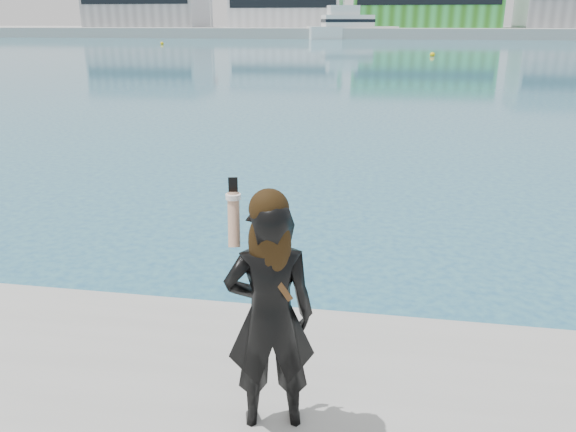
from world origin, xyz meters
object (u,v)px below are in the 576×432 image
(motor_yacht, at_px, (350,27))
(buoy_far, at_px, (162,45))
(buoy_near, at_px, (432,56))
(woman, at_px, (270,310))

(motor_yacht, relative_size, buoy_far, 36.27)
(buoy_near, distance_m, woman, 58.13)
(motor_yacht, xyz_separation_m, buoy_far, (-26.21, -32.52, -2.30))
(motor_yacht, xyz_separation_m, buoy_near, (12.09, -55.78, -2.30))
(woman, bearing_deg, buoy_far, -81.41)
(buoy_near, relative_size, buoy_far, 1.00)
(buoy_near, height_order, buoy_far, same)
(motor_yacht, bearing_deg, buoy_near, -97.27)
(buoy_near, bearing_deg, motor_yacht, 102.23)
(buoy_near, xyz_separation_m, woman, (-5.21, -57.87, 1.67))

